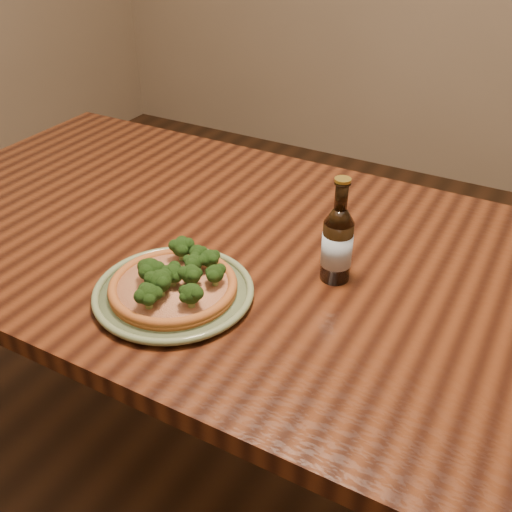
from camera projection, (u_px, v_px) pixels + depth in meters
The scene contains 5 objects.
ground at pixel (213, 490), 1.62m from camera, with size 4.50×4.50×0.00m, color #382111.
table at pixel (225, 273), 1.34m from camera, with size 1.60×0.90×0.75m.
plate at pixel (174, 292), 1.10m from camera, with size 0.30×0.30×0.02m.
pizza at pixel (174, 283), 1.09m from camera, with size 0.24×0.24×0.07m.
beer_bottle at pixel (337, 243), 1.12m from camera, with size 0.06×0.06×0.21m.
Camera 1 is at (0.59, -0.83, 1.42)m, focal length 42.00 mm.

